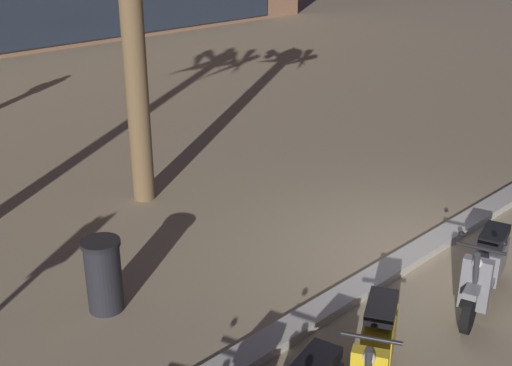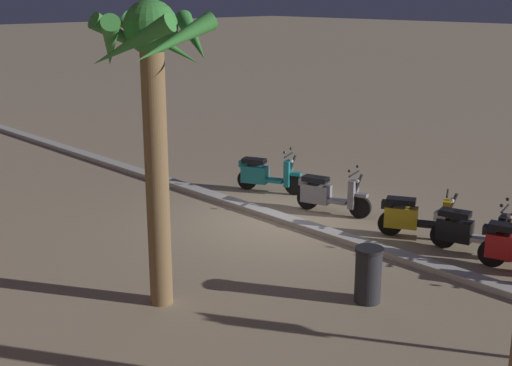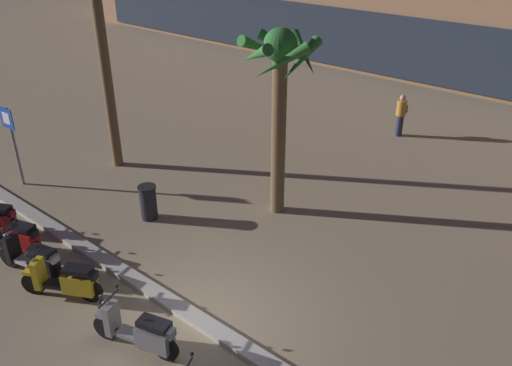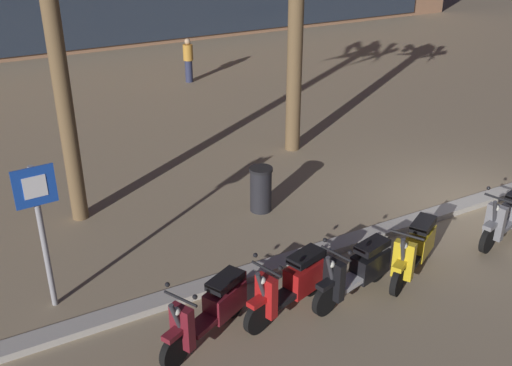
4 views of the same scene
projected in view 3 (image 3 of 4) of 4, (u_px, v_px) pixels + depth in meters
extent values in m
plane|color=#9E896B|center=(200.00, 325.00, 10.43)|extent=(200.00, 200.00, 0.00)
cube|color=#BCB7AD|center=(201.00, 322.00, 10.42)|extent=(60.00, 0.36, 0.12)
cube|color=#283342|center=(379.00, 44.00, 24.74)|extent=(40.19, 0.12, 2.80)
cylinder|color=black|center=(10.00, 226.00, 13.16)|extent=(0.51, 0.32, 0.52)
cube|color=maroon|center=(1.00, 220.00, 13.13)|extent=(0.75, 0.59, 0.42)
cube|color=maroon|center=(9.00, 213.00, 12.96)|extent=(0.30, 0.29, 0.16)
cylinder|color=black|center=(33.00, 249.00, 12.30)|extent=(0.53, 0.25, 0.52)
cube|color=black|center=(10.00, 240.00, 12.51)|extent=(0.66, 0.45, 0.08)
cube|color=red|center=(24.00, 240.00, 12.29)|extent=(0.74, 0.51, 0.45)
cube|color=black|center=(22.00, 227.00, 12.11)|extent=(0.66, 0.47, 0.12)
cube|color=black|center=(32.00, 233.00, 12.06)|extent=(0.29, 0.26, 0.16)
cylinder|color=black|center=(9.00, 257.00, 12.01)|extent=(0.53, 0.22, 0.52)
cylinder|color=black|center=(53.00, 272.00, 11.51)|extent=(0.53, 0.22, 0.52)
cube|color=silver|center=(28.00, 262.00, 11.75)|extent=(0.65, 0.42, 0.08)
cube|color=black|center=(44.00, 264.00, 11.52)|extent=(0.74, 0.47, 0.42)
cube|color=black|center=(41.00, 251.00, 11.35)|extent=(0.65, 0.44, 0.12)
cube|color=black|center=(12.00, 248.00, 11.81)|extent=(0.22, 0.36, 0.66)
cube|color=black|center=(7.00, 246.00, 11.88)|extent=(0.35, 0.23, 0.08)
cylinder|color=#333338|center=(8.00, 242.00, 11.77)|extent=(0.29, 0.14, 0.69)
cylinder|color=black|center=(8.00, 231.00, 11.59)|extent=(0.17, 0.55, 0.04)
sphere|color=white|center=(6.00, 235.00, 11.69)|extent=(0.12, 0.12, 0.12)
cube|color=silver|center=(52.00, 258.00, 11.29)|extent=(0.28, 0.25, 0.16)
sphere|color=black|center=(16.00, 221.00, 11.71)|extent=(0.07, 0.07, 0.07)
cylinder|color=black|center=(34.00, 283.00, 11.17)|extent=(0.50, 0.34, 0.52)
cylinder|color=black|center=(90.00, 291.00, 10.95)|extent=(0.50, 0.34, 0.52)
cube|color=black|center=(59.00, 285.00, 11.04)|extent=(0.66, 0.53, 0.08)
cube|color=gold|center=(79.00, 283.00, 10.91)|extent=(0.75, 0.61, 0.43)
cube|color=black|center=(78.00, 270.00, 10.74)|extent=(0.67, 0.55, 0.12)
cube|color=gold|center=(39.00, 273.00, 11.00)|extent=(0.29, 0.37, 0.66)
cube|color=gold|center=(31.00, 272.00, 11.03)|extent=(0.36, 0.29, 0.08)
cylinder|color=#333338|center=(34.00, 267.00, 10.94)|extent=(0.28, 0.20, 0.69)
cylinder|color=black|center=(34.00, 255.00, 10.78)|extent=(0.31, 0.51, 0.04)
sphere|color=white|center=(31.00, 260.00, 10.86)|extent=(0.12, 0.12, 0.12)
cube|color=black|center=(91.00, 275.00, 10.74)|extent=(0.31, 0.29, 0.16)
cylinder|color=black|center=(106.00, 327.00, 10.00)|extent=(0.53, 0.24, 0.52)
cylinder|color=black|center=(166.00, 348.00, 9.53)|extent=(0.53, 0.24, 0.52)
cube|color=slate|center=(133.00, 334.00, 9.75)|extent=(0.65, 0.43, 0.08)
cube|color=slate|center=(155.00, 338.00, 9.53)|extent=(0.74, 0.49, 0.43)
cube|color=black|center=(154.00, 324.00, 9.36)|extent=(0.66, 0.45, 0.12)
cube|color=slate|center=(112.00, 318.00, 9.80)|extent=(0.23, 0.37, 0.66)
cube|color=slate|center=(104.00, 316.00, 9.87)|extent=(0.35, 0.24, 0.08)
cylinder|color=#333338|center=(107.00, 311.00, 9.76)|extent=(0.29, 0.15, 0.69)
cylinder|color=black|center=(109.00, 299.00, 9.58)|extent=(0.19, 0.55, 0.04)
sphere|color=white|center=(105.00, 303.00, 9.68)|extent=(0.12, 0.12, 0.12)
cube|color=slate|center=(168.00, 333.00, 9.31)|extent=(0.29, 0.26, 0.16)
sphere|color=black|center=(100.00, 302.00, 9.33)|extent=(0.07, 0.07, 0.07)
sphere|color=black|center=(117.00, 286.00, 9.71)|extent=(0.07, 0.07, 0.07)
sphere|color=black|center=(192.00, 354.00, 8.24)|extent=(0.07, 0.07, 0.07)
cylinder|color=#939399|center=(15.00, 147.00, 15.16)|extent=(0.09, 0.09, 2.40)
cube|color=#1947B7|center=(7.00, 118.00, 14.69)|extent=(0.60, 0.06, 0.60)
cube|color=white|center=(6.00, 118.00, 14.68)|extent=(0.33, 0.03, 0.33)
cylinder|color=brown|center=(279.00, 134.00, 13.33)|extent=(0.37, 0.37, 4.48)
sphere|color=#337A33|center=(280.00, 45.00, 12.29)|extent=(0.82, 0.82, 0.82)
cone|color=#337A33|center=(301.00, 60.00, 12.03)|extent=(0.35, 1.37, 0.93)
cone|color=#337A33|center=(304.00, 53.00, 12.59)|extent=(1.32, 0.92, 0.94)
cone|color=#337A33|center=(285.00, 47.00, 12.93)|extent=(1.36, 0.88, 0.86)
cone|color=#337A33|center=(261.00, 47.00, 12.77)|extent=(0.41, 1.43, 0.79)
cone|color=#337A33|center=(255.00, 55.00, 12.12)|extent=(1.39, 0.84, 0.80)
cone|color=#337A33|center=(281.00, 62.00, 11.86)|extent=(1.23, 1.08, 0.94)
cylinder|color=brown|center=(106.00, 71.00, 15.48)|extent=(0.32, 0.32, 6.11)
cylinder|color=#2D3351|center=(399.00, 125.00, 18.86)|extent=(0.26, 0.26, 0.77)
cylinder|color=gold|center=(402.00, 108.00, 18.55)|extent=(0.34, 0.34, 0.54)
sphere|color=tan|center=(403.00, 98.00, 18.38)|extent=(0.21, 0.21, 0.21)
cube|color=brown|center=(405.00, 109.00, 18.72)|extent=(0.18, 0.14, 0.28)
cylinder|color=#232328|center=(148.00, 203.00, 13.80)|extent=(0.44, 0.44, 0.90)
cylinder|color=black|center=(147.00, 187.00, 13.58)|extent=(0.48, 0.48, 0.06)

